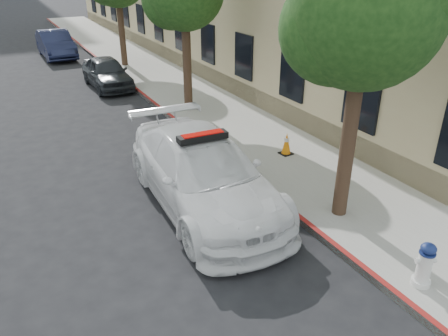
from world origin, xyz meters
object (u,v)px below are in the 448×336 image
Objects in this scene: parked_car_mid at (107,73)px; parked_car_far at (56,44)px; traffic_cone at (286,144)px; police_car at (203,173)px; fire_hydrant at (425,265)px.

parked_car_mid is 0.86× the size of parked_car_far.
parked_car_far is (-0.92, 7.50, 0.08)m from parked_car_mid.
parked_car_far is at bearing 101.21° from traffic_cone.
parked_car_mid is at bearing -84.21° from parked_car_far.
parked_car_mid is 6.04× the size of traffic_cone.
police_car is 3.33m from traffic_cone.
parked_car_mid reaches higher than traffic_cone.
parked_car_far is 5.36× the size of fire_hydrant.
parked_car_mid is 4.59× the size of fire_hydrant.
parked_car_far is 22.75m from fire_hydrant.
parked_car_far is (-0.31, 18.33, -0.08)m from police_car.
parked_car_mid is 9.98m from traffic_cone.
parked_car_mid is at bearing 104.41° from traffic_cone.
police_car is 6.82× the size of fire_hydrant.
traffic_cone is at bearing -76.55° from parked_car_mid.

